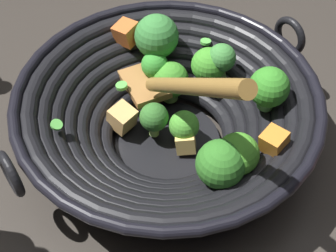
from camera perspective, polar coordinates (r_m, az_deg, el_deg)
The scene contains 2 objects.
ground_plane at distance 0.67m, azimuth -0.05°, elevation -2.16°, with size 4.00×4.00×0.00m, color #332D28.
wok at distance 0.62m, azimuth 0.18°, elevation 1.70°, with size 0.41×0.38×0.25m.
Camera 1 is at (-0.22, -0.35, 0.52)m, focal length 53.39 mm.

